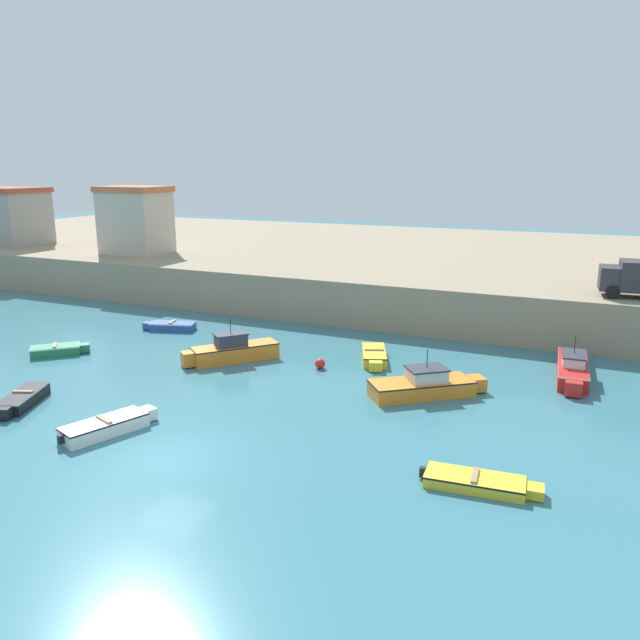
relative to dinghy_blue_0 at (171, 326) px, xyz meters
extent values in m
plane|color=teal|center=(11.98, -15.43, -0.30)|extent=(200.00, 200.00, 0.00)
cube|color=gray|center=(11.98, 25.30, 1.30)|extent=(120.00, 40.00, 3.19)
cube|color=#284C9E|center=(0.12, 0.04, -0.03)|extent=(3.17, 2.03, 0.54)
cube|color=#284C9E|center=(-1.54, -0.49, -0.03)|extent=(0.71, 0.79, 0.46)
cube|color=white|center=(0.12, 0.04, 0.20)|extent=(3.20, 2.05, 0.07)
cube|color=#997F5B|center=(0.12, 0.04, 0.28)|extent=(0.50, 1.03, 0.08)
cube|color=red|center=(25.37, 0.86, 0.11)|extent=(1.82, 5.54, 0.82)
cube|color=red|center=(25.59, -2.19, 0.11)|extent=(0.84, 0.71, 0.70)
cube|color=white|center=(25.37, 0.86, 0.48)|extent=(1.84, 5.59, 0.07)
cube|color=silver|center=(25.39, 0.59, 0.77)|extent=(1.22, 1.98, 0.49)
cube|color=#2D333D|center=(25.39, 0.59, 1.05)|extent=(1.30, 2.15, 0.08)
cylinder|color=black|center=(25.39, 0.59, 1.54)|extent=(0.04, 0.04, 0.90)
cube|color=black|center=(2.22, -13.91, 0.00)|extent=(2.22, 3.29, 0.59)
cube|color=black|center=(2.92, -15.57, 0.00)|extent=(0.75, 0.69, 0.50)
cube|color=white|center=(2.22, -13.91, 0.25)|extent=(2.24, 3.32, 0.07)
cube|color=#997F5B|center=(2.22, -13.91, 0.33)|extent=(0.94, 0.55, 0.08)
cube|color=orange|center=(18.85, -5.12, 0.09)|extent=(4.99, 4.48, 0.77)
cube|color=orange|center=(21.11, -3.33, 0.09)|extent=(1.24, 1.26, 0.65)
cube|color=black|center=(18.85, -5.12, 0.43)|extent=(5.04, 4.53, 0.07)
cube|color=silver|center=(19.04, -4.97, 0.76)|extent=(2.19, 2.13, 0.57)
cube|color=#2D333D|center=(19.04, -4.97, 1.08)|extent=(2.36, 2.29, 0.08)
cylinder|color=black|center=(19.04, -4.97, 1.57)|extent=(0.04, 0.04, 0.90)
cube|color=yellow|center=(22.94, -13.02, -0.09)|extent=(3.50, 1.61, 0.41)
cube|color=yellow|center=(24.92, -12.84, -0.09)|extent=(0.65, 0.77, 0.35)
cube|color=black|center=(22.94, -13.02, 0.07)|extent=(3.54, 1.62, 0.07)
cube|color=#997F5B|center=(22.94, -13.02, 0.15)|extent=(0.30, 1.13, 0.08)
cube|color=black|center=(21.12, -13.18, -0.04)|extent=(0.22, 0.22, 0.36)
cube|color=#237A4C|center=(-2.65, -7.47, -0.02)|extent=(2.80, 2.77, 0.55)
cube|color=#237A4C|center=(-1.48, -6.34, -0.02)|extent=(0.89, 0.89, 0.47)
cube|color=white|center=(-2.65, -7.47, 0.21)|extent=(2.83, 2.80, 0.07)
cube|color=#997F5B|center=(-2.65, -7.47, 0.29)|extent=(0.89, 0.91, 0.08)
cube|color=white|center=(8.03, -14.89, 0.00)|extent=(2.38, 3.70, 0.60)
cube|color=white|center=(8.71, -12.98, 0.00)|extent=(0.86, 0.78, 0.51)
cube|color=black|center=(8.03, -14.89, 0.26)|extent=(2.40, 3.74, 0.07)
cube|color=#997F5B|center=(8.03, -14.89, 0.34)|extent=(1.10, 0.56, 0.08)
cube|color=black|center=(7.41, -16.64, 0.05)|extent=(0.26, 0.26, 0.36)
cube|color=yellow|center=(14.86, -0.71, 0.00)|extent=(2.46, 3.58, 0.60)
cube|color=yellow|center=(15.60, -2.53, 0.00)|extent=(0.89, 0.81, 0.51)
cube|color=black|center=(14.86, -0.71, 0.26)|extent=(2.49, 3.61, 0.07)
cube|color=#997F5B|center=(14.86, -0.71, 0.34)|extent=(1.10, 0.60, 0.08)
cube|color=black|center=(14.19, 0.94, 0.05)|extent=(0.26, 0.26, 0.36)
cube|color=orange|center=(7.63, -4.02, 0.16)|extent=(4.22, 4.64, 0.92)
cube|color=orange|center=(5.87, -6.13, 0.16)|extent=(1.02, 1.00, 0.78)
cube|color=black|center=(7.63, -4.02, 0.59)|extent=(4.26, 4.69, 0.07)
cube|color=#333842|center=(7.48, -4.21, 0.95)|extent=(1.91, 1.99, 0.65)
cube|color=#2D333D|center=(7.48, -4.21, 1.32)|extent=(2.06, 2.15, 0.08)
cylinder|color=black|center=(7.48, -4.21, 1.81)|extent=(0.04, 0.04, 0.90)
sphere|color=red|center=(12.66, -3.35, -0.01)|extent=(0.57, 0.57, 0.57)
cube|color=#BCB29E|center=(-12.02, 11.17, 5.60)|extent=(5.45, 4.14, 5.41)
cube|color=#C1663D|center=(-12.02, 11.17, 8.55)|extent=(5.72, 4.35, 0.50)
cube|color=gray|center=(-28.02, 11.14, 5.44)|extent=(6.71, 5.23, 5.09)
cube|color=#9E472D|center=(-28.02, 11.14, 8.24)|extent=(7.04, 5.49, 0.50)
cube|color=#333338|center=(26.83, 7.92, 3.99)|extent=(1.45, 2.09, 1.40)
cube|color=#334756|center=(26.38, 7.89, 4.19)|extent=(0.26, 1.80, 0.70)
cylinder|color=black|center=(27.00, 6.98, 3.29)|extent=(0.82, 0.34, 0.80)
cylinder|color=black|center=(26.86, 8.88, 3.29)|extent=(0.82, 0.34, 0.80)
camera|label=1|loc=(26.15, -33.12, 10.57)|focal=35.00mm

